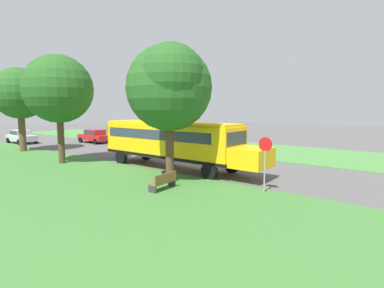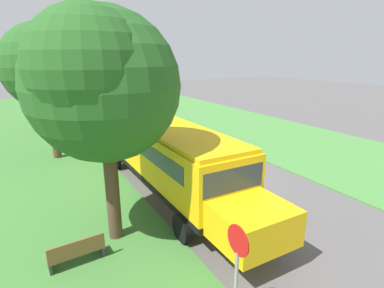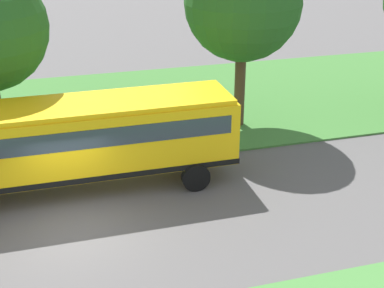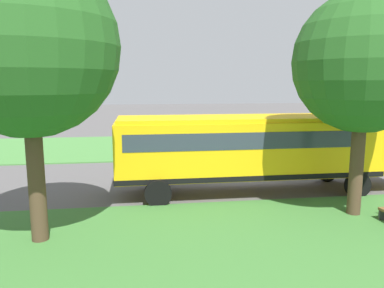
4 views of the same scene
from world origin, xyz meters
name	(u,v)px [view 1 (image 1 of 4)]	position (x,y,z in m)	size (l,w,h in m)	color
ground_plane	(200,163)	(0.00, 0.00, 0.00)	(120.00, 120.00, 0.00)	#565454
grass_verge	(78,191)	(-10.00, 0.00, 0.04)	(12.00, 80.00, 0.08)	#3D7533
grass_far_side	(255,150)	(9.00, 0.00, 0.04)	(10.00, 80.00, 0.07)	#47843D
school_bus	(173,140)	(-2.72, 0.29, 1.92)	(2.84, 12.42, 3.16)	yellow
car_red_nearest	(95,135)	(2.80, 17.70, 0.88)	(2.02, 4.40, 1.56)	#B21E1E
car_silver_middle	(21,136)	(-2.80, 24.02, 0.88)	(2.02, 4.40, 1.56)	#B7B7BC
oak_tree_beside_bus	(170,85)	(-6.01, -2.49, 5.29)	(4.57, 4.57, 7.45)	#4C3826
oak_tree_roadside_mid	(59,90)	(-6.60, 7.71, 5.37)	(4.87, 4.87, 7.89)	#4C3826
oak_tree_far_end	(18,93)	(-5.81, 16.57, 5.47)	(4.70, 4.70, 7.81)	brown
stop_sign	(265,158)	(-4.60, -7.28, 1.74)	(0.08, 0.68, 2.74)	gray
park_bench	(163,182)	(-7.26, -3.16, 0.47)	(1.63, 0.61, 0.92)	brown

